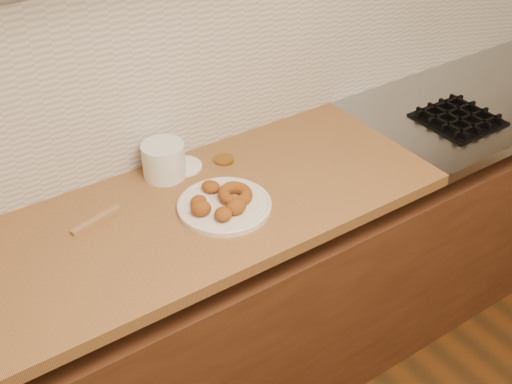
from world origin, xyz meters
TOP-DOWN VIEW (x-y plane):
  - wall_back at (0.00, 2.00)m, footprint 4.00×0.02m
  - base_cabinet at (0.00, 1.69)m, footprint 3.60×0.60m
  - butcher_block at (-0.65, 1.69)m, footprint 2.30×0.62m
  - stovetop at (1.15, 1.69)m, footprint 1.30×0.62m
  - backsplash at (0.00, 1.99)m, footprint 3.60×0.02m
  - donut_plate at (-0.19, 1.64)m, footprint 0.28×0.28m
  - ring_donut at (-0.15, 1.64)m, footprint 0.15×0.15m
  - fried_dough_chunks at (-0.23, 1.63)m, footprint 0.16×0.22m
  - plastic_tub at (-0.25, 1.89)m, footprint 0.14×0.14m
  - tub_lid at (-0.18, 1.90)m, footprint 0.14×0.14m
  - brass_jar_lid at (-0.05, 1.86)m, footprint 0.07×0.07m
  - wooden_utensil at (-0.53, 1.79)m, footprint 0.17×0.06m

SIDE VIEW (x-z plane):
  - base_cabinet at x=0.00m, z-range 0.00..0.77m
  - butcher_block at x=-0.65m, z-range 0.86..0.90m
  - stovetop at x=1.15m, z-range 0.86..0.90m
  - tub_lid at x=-0.18m, z-range 0.90..0.91m
  - brass_jar_lid at x=-0.05m, z-range 0.90..0.91m
  - wooden_utensil at x=-0.53m, z-range 0.90..0.91m
  - donut_plate at x=-0.19m, z-range 0.90..0.92m
  - ring_donut at x=-0.15m, z-range 0.91..0.96m
  - fried_dough_chunks at x=-0.23m, z-range 0.91..0.96m
  - plastic_tub at x=-0.25m, z-range 0.90..1.01m
  - backsplash at x=0.00m, z-range 0.90..1.50m
  - wall_back at x=0.00m, z-range 0.00..2.70m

